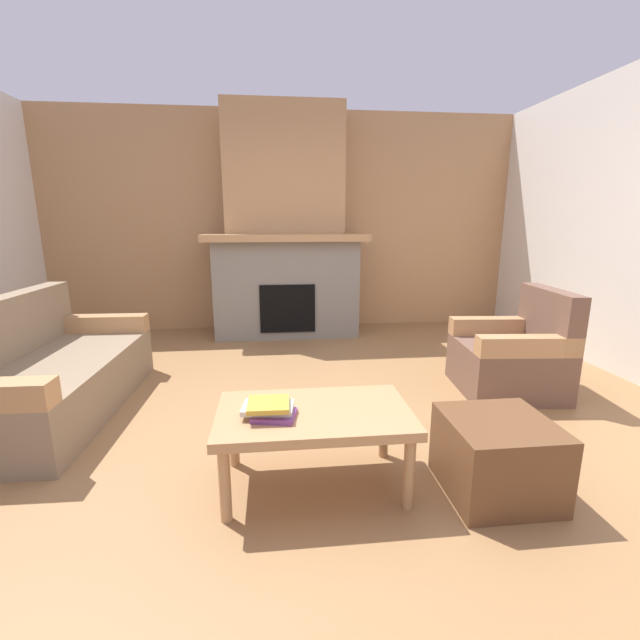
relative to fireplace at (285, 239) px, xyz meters
name	(u,v)px	position (x,y,z in m)	size (l,w,h in m)	color
ground	(300,429)	(0.00, -2.62, -1.16)	(9.00, 9.00, 0.00)	olive
wall_back_wood_panel	(284,223)	(0.00, 0.38, 0.19)	(6.00, 0.12, 2.70)	tan
fireplace	(285,239)	(0.00, 0.00, 0.00)	(1.90, 0.82, 2.70)	gray
couch	(47,376)	(-1.81, -2.16, -0.88)	(0.88, 1.82, 0.85)	#847056
armchair	(513,356)	(1.79, -2.13, -0.87)	(0.82, 0.82, 0.85)	brown
coffee_table	(314,420)	(0.04, -3.26, -0.79)	(1.00, 0.60, 0.43)	tan
ottoman	(497,456)	(0.97, -3.42, -0.96)	(0.52, 0.52, 0.40)	brown
book_stack_near_edge	(270,409)	(-0.19, -3.30, -0.69)	(0.28, 0.24, 0.08)	#7A3D84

